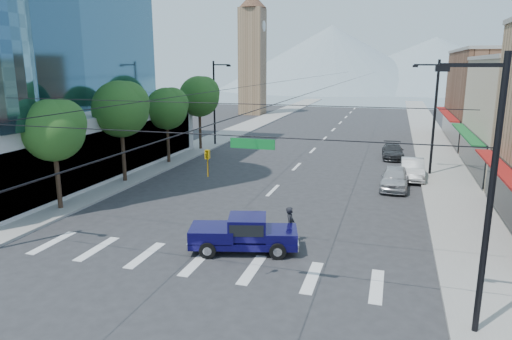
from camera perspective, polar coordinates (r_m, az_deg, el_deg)
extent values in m
plane|color=#28282B|center=(19.65, -8.69, -13.13)|extent=(160.00, 160.00, 0.00)
cube|color=gray|center=(59.85, -2.62, 4.83)|extent=(4.00, 120.00, 0.15)
cube|color=gray|center=(56.62, 20.98, 3.50)|extent=(4.00, 120.00, 0.15)
cube|color=#8C6B4C|center=(81.54, -0.45, 13.31)|extent=(4.00, 4.00, 18.00)
cone|color=brown|center=(82.22, -0.46, 20.44)|extent=(4.80, 4.80, 2.40)
cone|color=gray|center=(167.40, 9.36, 13.69)|extent=(80.00, 80.00, 22.00)
cone|color=gray|center=(176.24, 21.40, 12.30)|extent=(90.00, 90.00, 18.00)
cylinder|color=black|center=(29.64, -23.58, -0.41)|extent=(0.28, 0.28, 4.55)
sphere|color=#274C19|center=(29.20, -24.04, 4.55)|extent=(3.64, 3.64, 3.64)
sphere|color=#274C19|center=(29.12, -23.13, 5.41)|extent=(2.86, 2.86, 2.86)
cylinder|color=black|center=(35.07, -16.28, 2.57)|extent=(0.28, 0.28, 5.11)
sphere|color=#274C19|center=(34.68, -16.59, 7.31)|extent=(4.09, 4.09, 4.09)
sphere|color=#274C19|center=(34.68, -15.80, 8.03)|extent=(3.21, 3.21, 3.21)
cylinder|color=black|center=(41.06, -10.95, 3.92)|extent=(0.28, 0.28, 4.55)
sphere|color=#274C19|center=(40.74, -11.11, 7.53)|extent=(3.64, 3.64, 3.64)
sphere|color=#274C19|center=(40.78, -10.43, 8.13)|extent=(2.86, 2.86, 2.86)
cylinder|color=black|center=(47.25, -7.02, 5.58)|extent=(0.28, 0.28, 5.11)
sphere|color=#274C19|center=(46.97, -7.11, 9.11)|extent=(4.09, 4.09, 4.09)
sphere|color=#274C19|center=(47.06, -6.53, 9.62)|extent=(3.21, 3.21, 3.21)
cylinder|color=black|center=(15.66, 27.22, -3.67)|extent=(0.20, 0.20, 9.00)
cylinder|color=black|center=(16.94, -10.87, 4.61)|extent=(21.60, 0.04, 0.04)
imported|color=gold|center=(16.49, -6.09, 0.84)|extent=(0.16, 0.20, 1.00)
cube|color=#0C6626|center=(15.76, -0.44, 3.31)|extent=(1.60, 0.06, 0.35)
cylinder|color=black|center=(49.64, -5.24, 8.23)|extent=(0.20, 0.20, 9.00)
cube|color=black|center=(49.13, -4.34, 12.99)|extent=(1.80, 0.12, 0.12)
cube|color=black|center=(48.85, -3.44, 12.88)|extent=(0.40, 0.25, 0.18)
cylinder|color=black|center=(38.16, 21.40, 5.96)|extent=(0.20, 0.20, 9.00)
cube|color=black|center=(37.88, 20.54, 12.22)|extent=(1.80, 0.12, 0.12)
cube|color=black|center=(37.84, 19.29, 12.16)|extent=(0.40, 0.25, 0.18)
cube|color=#0B083E|center=(21.74, -1.56, -8.87)|extent=(5.31, 3.06, 0.32)
cube|color=#0B083E|center=(21.58, 3.19, -8.02)|extent=(1.86, 2.05, 0.50)
cube|color=#0B083E|center=(21.47, -1.08, -7.08)|extent=(2.11, 2.08, 1.00)
cube|color=black|center=(21.44, -1.08, -6.85)|extent=(1.94, 2.05, 0.55)
cube|color=#0B083E|center=(21.73, -5.44, -7.79)|extent=(2.49, 2.30, 0.59)
cube|color=silver|center=(21.75, 5.12, -8.92)|extent=(0.56, 1.70, 0.32)
cube|color=silver|center=(22.03, -8.15, -8.71)|extent=(0.56, 1.70, 0.27)
cylinder|color=black|center=(20.96, 2.72, -10.10)|extent=(0.81, 0.46, 0.76)
cylinder|color=black|center=(22.56, 2.66, -8.38)|extent=(0.81, 0.46, 0.76)
cylinder|color=black|center=(21.15, -6.07, -9.95)|extent=(0.81, 0.46, 0.76)
cylinder|color=black|center=(22.73, -5.48, -8.25)|extent=(0.81, 0.46, 0.76)
imported|color=black|center=(22.67, 4.30, -6.86)|extent=(0.46, 0.68, 1.83)
imported|color=#AEAFB3|center=(33.73, 16.94, -0.94)|extent=(2.08, 4.75, 1.59)
imported|color=silver|center=(37.03, 18.95, 0.11)|extent=(1.69, 4.75, 1.56)
imported|color=#2D2D30|center=(44.76, 16.72, 2.27)|extent=(2.14, 4.76, 1.36)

